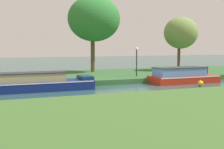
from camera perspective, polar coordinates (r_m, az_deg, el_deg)
name	(u,v)px	position (r m, az deg, el deg)	size (l,w,h in m)	color
ground_plane	(142,87)	(22.13, 5.60, -2.42)	(120.00, 120.00, 0.00)	#2B4D4B
riverbank_far	(107,76)	(28.44, -1.00, -0.24)	(72.00, 10.00, 0.40)	#315B30
navy_barge	(18,83)	(20.79, -17.12, -1.53)	(9.35, 1.94, 1.81)	navy
red_narrowboat	(182,76)	(25.34, 13.01, -0.28)	(5.69, 2.16, 1.29)	#B52614
willow_tree_left	(94,19)	(30.09, -3.36, 10.35)	(5.18, 4.38, 7.42)	brown
willow_tree_centre	(181,33)	(33.25, 12.76, 7.59)	(3.67, 3.30, 5.63)	brown
lamp_post	(137,58)	(25.97, 4.64, 3.14)	(0.24, 0.24, 2.46)	#333338
mooring_post_near	(207,71)	(28.59, 17.39, 0.70)	(0.15, 0.15, 0.75)	brown
mooring_post_far	(157,72)	(25.61, 8.45, 0.50)	(0.19, 0.19, 0.87)	#453D25
channel_buoy	(200,83)	(23.69, 16.22, -1.59)	(0.41, 0.41, 0.41)	yellow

